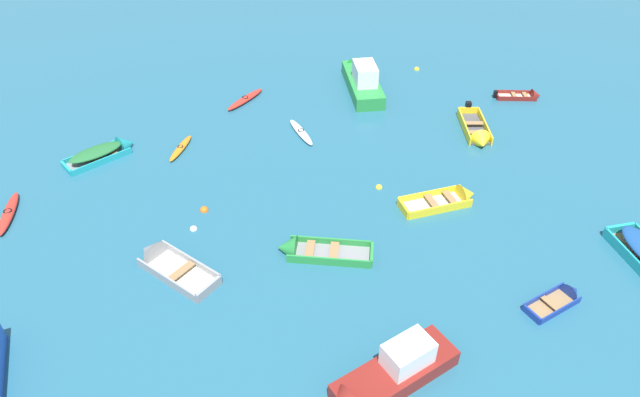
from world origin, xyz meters
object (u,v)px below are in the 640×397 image
object	(u,v)px
rowboat_grey_distant_center	(162,260)
rowboat_deep_blue_back_row_left	(563,297)
rowboat_maroon_outer_left	(526,96)
rowboat_yellow_near_camera	(453,198)
kayak_red_outer_right	(245,99)
rowboat_turquoise_far_right	(108,150)
motor_launch_green_midfield_left	(362,78)
motor_launch_maroon_back_row_center	(388,376)
mooring_buoy_far_field	(194,229)
kayak_white_midfield_right	(301,132)
mooring_buoy_near_foreground	(417,70)
rowboat_yellow_cluster_inner	(478,134)
rowboat_green_near_left	(305,250)
kayak_orange_near_right	(181,148)
mooring_buoy_outer_edge	(379,188)
mooring_buoy_trailing	(204,210)
kayak_red_foreground_center	(8,213)

from	to	relation	value
rowboat_grey_distant_center	rowboat_deep_blue_back_row_left	xyz separation A→B (m)	(17.04, -4.37, -0.06)
rowboat_maroon_outer_left	rowboat_yellow_near_camera	distance (m)	13.41
kayak_red_outer_right	rowboat_turquoise_far_right	size ratio (longest dim) A/B	0.75
kayak_red_outer_right	motor_launch_green_midfield_left	distance (m)	8.19
motor_launch_maroon_back_row_center	mooring_buoy_far_field	distance (m)	12.20
kayak_red_outer_right	rowboat_turquoise_far_right	xyz separation A→B (m)	(-8.00, -5.50, 0.14)
rowboat_grey_distant_center	rowboat_deep_blue_back_row_left	bearing A→B (deg)	-14.39
kayak_white_midfield_right	mooring_buoy_near_foreground	distance (m)	12.37
rowboat_grey_distant_center	rowboat_maroon_outer_left	bearing A→B (deg)	29.46
kayak_white_midfield_right	rowboat_yellow_cluster_inner	distance (m)	10.72
kayak_red_outer_right	mooring_buoy_far_field	distance (m)	13.07
rowboat_green_near_left	rowboat_maroon_outer_left	bearing A→B (deg)	38.55
rowboat_yellow_cluster_inner	rowboat_turquoise_far_right	distance (m)	21.90
motor_launch_green_midfield_left	mooring_buoy_near_foreground	distance (m)	5.24
motor_launch_maroon_back_row_center	motor_launch_green_midfield_left	xyz separation A→B (m)	(3.47, 23.41, 0.15)
kayak_orange_near_right	mooring_buoy_outer_edge	world-z (taller)	kayak_orange_near_right
kayak_orange_near_right	kayak_white_midfield_right	bearing A→B (deg)	6.79
kayak_orange_near_right	kayak_white_midfield_right	distance (m)	7.25
rowboat_green_near_left	rowboat_grey_distant_center	distance (m)	6.50
rowboat_grey_distant_center	rowboat_yellow_cluster_inner	size ratio (longest dim) A/B	0.89
rowboat_maroon_outer_left	mooring_buoy_far_field	distance (m)	24.31
rowboat_grey_distant_center	mooring_buoy_far_field	world-z (taller)	rowboat_grey_distant_center
kayak_orange_near_right	mooring_buoy_trailing	size ratio (longest dim) A/B	6.43
motor_launch_maroon_back_row_center	mooring_buoy_trailing	xyz separation A→B (m)	(-6.99, 11.04, -0.56)
kayak_red_foreground_center	kayak_orange_near_right	xyz separation A→B (m)	(8.15, 5.01, -0.03)
kayak_white_midfield_right	rowboat_deep_blue_back_row_left	size ratio (longest dim) A/B	1.12
kayak_orange_near_right	mooring_buoy_outer_edge	size ratio (longest dim) A/B	7.49
mooring_buoy_outer_edge	rowboat_grey_distant_center	bearing A→B (deg)	-158.38
kayak_white_midfield_right	rowboat_turquoise_far_right	world-z (taller)	rowboat_turquoise_far_right
motor_launch_maroon_back_row_center	mooring_buoy_near_foreground	world-z (taller)	motor_launch_maroon_back_row_center
rowboat_deep_blue_back_row_left	mooring_buoy_near_foreground	size ratio (longest dim) A/B	7.13
motor_launch_maroon_back_row_center	rowboat_grey_distant_center	bearing A→B (deg)	139.60
rowboat_maroon_outer_left	kayak_white_midfield_right	bearing A→B (deg)	-170.19
rowboat_yellow_near_camera	mooring_buoy_far_field	distance (m)	13.24
rowboat_green_near_left	mooring_buoy_far_field	distance (m)	5.74
rowboat_grey_distant_center	kayak_orange_near_right	xyz separation A→B (m)	(0.19, 9.46, -0.09)
rowboat_grey_distant_center	kayak_red_outer_right	bearing A→B (deg)	74.70
rowboat_yellow_cluster_inner	mooring_buoy_outer_edge	world-z (taller)	rowboat_yellow_cluster_inner
kayak_red_outer_right	motor_launch_maroon_back_row_center	world-z (taller)	motor_launch_maroon_back_row_center
rowboat_deep_blue_back_row_left	rowboat_turquoise_far_right	size ratio (longest dim) A/B	0.71
rowboat_maroon_outer_left	rowboat_yellow_near_camera	bearing A→B (deg)	-129.54
kayak_orange_near_right	mooring_buoy_near_foreground	bearing A→B (deg)	27.94
mooring_buoy_far_field	mooring_buoy_outer_edge	bearing A→B (deg)	12.46
mooring_buoy_near_foreground	mooring_buoy_trailing	bearing A→B (deg)	-135.79
mooring_buoy_far_field	mooring_buoy_outer_edge	distance (m)	9.93
kayak_red_outer_right	mooring_buoy_trailing	size ratio (longest dim) A/B	7.06
rowboat_grey_distant_center	motor_launch_green_midfield_left	bearing A→B (deg)	52.62
rowboat_yellow_cluster_inner	motor_launch_green_midfield_left	distance (m)	9.41
motor_launch_maroon_back_row_center	mooring_buoy_near_foreground	size ratio (longest dim) A/B	13.64
mooring_buoy_far_field	rowboat_grey_distant_center	bearing A→B (deg)	-120.14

